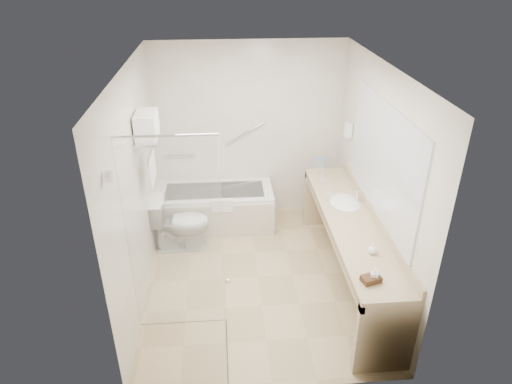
{
  "coord_description": "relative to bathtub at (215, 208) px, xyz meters",
  "views": [
    {
      "loc": [
        -0.37,
        -4.37,
        3.48
      ],
      "look_at": [
        0.0,
        0.3,
        1.0
      ],
      "focal_mm": 32.0,
      "sensor_mm": 36.0,
      "label": 1
    }
  ],
  "objects": [
    {
      "name": "grab_bar_short",
      "position": [
        -0.45,
        0.32,
        0.67
      ],
      "size": [
        0.4,
        0.03,
        0.03
      ],
      "primitive_type": "cylinder",
      "rotation": [
        0.0,
        1.57,
        0.0
      ],
      "color": "silver",
      "rests_on": "wall_back"
    },
    {
      "name": "bathtub",
      "position": [
        0.0,
        0.0,
        0.0
      ],
      "size": [
        1.6,
        0.73,
        0.59
      ],
      "color": "silver",
      "rests_on": "floor"
    },
    {
      "name": "drinking_glass_near",
      "position": [
        1.38,
        -0.92,
        0.63
      ],
      "size": [
        0.1,
        0.1,
        0.1
      ],
      "primitive_type": "cylinder",
      "rotation": [
        0.0,
        0.0,
        0.27
      ],
      "color": "silver",
      "rests_on": "vanity_counter"
    },
    {
      "name": "mirror",
      "position": [
        1.79,
        -1.39,
        1.27
      ],
      "size": [
        0.02,
        2.0,
        1.2
      ],
      "primitive_type": "cube",
      "color": "silver",
      "rests_on": "wall_right"
    },
    {
      "name": "wall_right",
      "position": [
        1.8,
        -1.24,
        0.97
      ],
      "size": [
        0.1,
        3.2,
        2.5
      ],
      "primitive_type": "cube",
      "color": "beige",
      "rests_on": "ground"
    },
    {
      "name": "wall_left",
      "position": [
        -0.8,
        -1.24,
        0.97
      ],
      "size": [
        0.1,
        3.2,
        2.5
      ],
      "primitive_type": "cube",
      "color": "beige",
      "rests_on": "ground"
    },
    {
      "name": "sink",
      "position": [
        1.55,
        -0.99,
        0.54
      ],
      "size": [
        0.4,
        0.52,
        0.14
      ],
      "primitive_type": "ellipsoid",
      "color": "silver",
      "rests_on": "vanity_counter"
    },
    {
      "name": "wall_back",
      "position": [
        0.5,
        0.36,
        0.97
      ],
      "size": [
        2.6,
        0.1,
        2.5
      ],
      "primitive_type": "cube",
      "color": "beige",
      "rests_on": "ground"
    },
    {
      "name": "toilet",
      "position": [
        -0.45,
        -0.54,
        0.1
      ],
      "size": [
        0.77,
        0.45,
        0.74
      ],
      "primitive_type": "imported",
      "rotation": [
        0.0,
        0.0,
        1.6
      ],
      "color": "silver",
      "rests_on": "floor"
    },
    {
      "name": "towel_shelf",
      "position": [
        -0.67,
        -0.89,
        1.48
      ],
      "size": [
        0.24,
        0.55,
        0.81
      ],
      "color": "silver",
      "rests_on": "wall_left"
    },
    {
      "name": "drinking_glass_far",
      "position": [
        1.37,
        -0.52,
        0.62
      ],
      "size": [
        0.07,
        0.07,
        0.08
      ],
      "primitive_type": "cylinder",
      "rotation": [
        0.0,
        0.0,
        0.12
      ],
      "color": "silver",
      "rests_on": "vanity_counter"
    },
    {
      "name": "soap_bottle_a",
      "position": [
        1.44,
        -2.45,
        0.61
      ],
      "size": [
        0.09,
        0.15,
        0.06
      ],
      "primitive_type": "imported",
      "rotation": [
        0.0,
        0.0,
        -0.18
      ],
      "color": "silver",
      "rests_on": "vanity_counter"
    },
    {
      "name": "grab_bar_long",
      "position": [
        0.45,
        0.32,
        0.97
      ],
      "size": [
        0.53,
        0.03,
        0.33
      ],
      "primitive_type": "cylinder",
      "rotation": [
        0.0,
        1.05,
        0.0
      ],
      "color": "silver",
      "rests_on": "wall_back"
    },
    {
      "name": "ceiling",
      "position": [
        0.5,
        -1.24,
        2.22
      ],
      "size": [
        2.6,
        3.2,
        0.1
      ],
      "primitive_type": "cube",
      "color": "silver",
      "rests_on": "wall_back"
    },
    {
      "name": "shower_enclosure",
      "position": [
        -0.13,
        -2.16,
        0.79
      ],
      "size": [
        0.96,
        0.91,
        2.11
      ],
      "color": "silver",
      "rests_on": "floor"
    },
    {
      "name": "vanity_counter",
      "position": [
        1.52,
        -1.39,
        0.36
      ],
      "size": [
        0.55,
        2.7,
        0.95
      ],
      "color": "tan",
      "rests_on": "floor"
    },
    {
      "name": "soap_bottle_b",
      "position": [
        1.56,
        -2.04,
        0.62
      ],
      "size": [
        0.1,
        0.12,
        0.09
      ],
      "primitive_type": "imported",
      "rotation": [
        0.0,
        0.0,
        0.08
      ],
      "color": "silver",
      "rests_on": "vanity_counter"
    },
    {
      "name": "wall_front",
      "position": [
        0.5,
        -2.84,
        0.97
      ],
      "size": [
        2.6,
        0.1,
        2.5
      ],
      "primitive_type": "cube",
      "color": "beige",
      "rests_on": "ground"
    },
    {
      "name": "faucet",
      "position": [
        1.7,
        -0.99,
        0.65
      ],
      "size": [
        0.03,
        0.03,
        0.14
      ],
      "primitive_type": "cylinder",
      "color": "silver",
      "rests_on": "vanity_counter"
    },
    {
      "name": "floor",
      "position": [
        0.5,
        -1.24,
        -0.28
      ],
      "size": [
        3.2,
        3.2,
        0.0
      ],
      "primitive_type": "plane",
      "color": "tan",
      "rests_on": "ground"
    },
    {
      "name": "hairdryer_unit",
      "position": [
        1.75,
        -0.19,
        1.17
      ],
      "size": [
        0.08,
        0.1,
        0.18
      ],
      "primitive_type": "cube",
      "color": "silver",
      "rests_on": "wall_right"
    },
    {
      "name": "water_bottle_mid",
      "position": [
        1.41,
        -0.34,
        0.66
      ],
      "size": [
        0.06,
        0.06,
        0.19
      ],
      "rotation": [
        0.0,
        0.0,
        0.38
      ],
      "color": "silver",
      "rests_on": "vanity_counter"
    },
    {
      "name": "water_bottle_right",
      "position": [
        1.45,
        -0.14,
        0.66
      ],
      "size": [
        0.06,
        0.06,
        0.19
      ],
      "rotation": [
        0.0,
        0.0,
        -0.37
      ],
      "color": "silver",
      "rests_on": "vanity_counter"
    },
    {
      "name": "water_bottle_left",
      "position": [
        1.38,
        -0.2,
        0.67
      ],
      "size": [
        0.07,
        0.07,
        0.22
      ],
      "rotation": [
        0.0,
        0.0,
        0.14
      ],
      "color": "silver",
      "rests_on": "vanity_counter"
    },
    {
      "name": "amenity_basket",
      "position": [
        1.41,
        -2.46,
        0.6
      ],
      "size": [
        0.19,
        0.16,
        0.06
      ],
      "primitive_type": "cube",
      "rotation": [
        0.0,
        0.0,
        0.28
      ],
      "color": "#402B16",
      "rests_on": "vanity_counter"
    }
  ]
}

